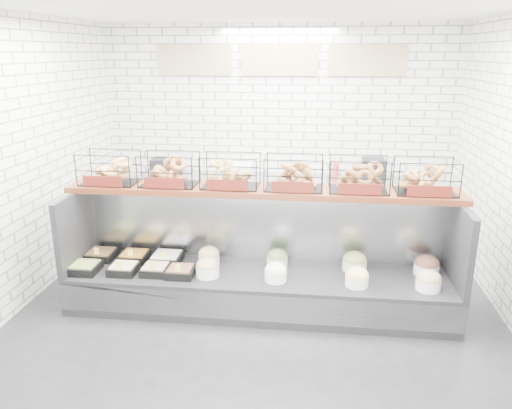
# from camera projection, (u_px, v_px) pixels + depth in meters

# --- Properties ---
(ground) EXTENTS (5.50, 5.50, 0.00)m
(ground) POSITION_uv_depth(u_px,v_px,m) (256.00, 320.00, 5.07)
(ground) COLOR black
(ground) RESTS_ON ground
(room_shell) EXTENTS (5.02, 5.51, 3.01)m
(room_shell) POSITION_uv_depth(u_px,v_px,m) (263.00, 109.00, 5.03)
(room_shell) COLOR white
(room_shell) RESTS_ON ground
(display_case) EXTENTS (4.00, 0.90, 1.20)m
(display_case) POSITION_uv_depth(u_px,v_px,m) (259.00, 276.00, 5.30)
(display_case) COLOR black
(display_case) RESTS_ON ground
(bagel_shelf) EXTENTS (4.10, 0.50, 0.40)m
(bagel_shelf) POSITION_uv_depth(u_px,v_px,m) (261.00, 176.00, 5.15)
(bagel_shelf) COLOR #4A1D0F
(bagel_shelf) RESTS_ON display_case
(prep_counter) EXTENTS (4.00, 0.60, 1.20)m
(prep_counter) POSITION_uv_depth(u_px,v_px,m) (275.00, 206.00, 7.24)
(prep_counter) COLOR #93969B
(prep_counter) RESTS_ON ground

